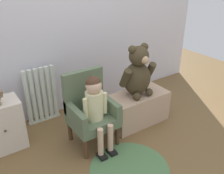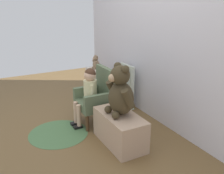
{
  "view_description": "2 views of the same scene",
  "coord_description": "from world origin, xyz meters",
  "px_view_note": "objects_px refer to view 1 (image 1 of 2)",
  "views": [
    {
      "loc": [
        -1.22,
        -1.41,
        1.65
      ],
      "look_at": [
        0.04,
        0.45,
        0.54
      ],
      "focal_mm": 40.0,
      "sensor_mm": 36.0,
      "label": 1
    },
    {
      "loc": [
        2.54,
        -0.8,
        1.53
      ],
      "look_at": [
        0.13,
        0.49,
        0.59
      ],
      "focal_mm": 40.0,
      "sensor_mm": 36.0,
      "label": 2
    }
  ],
  "objects_px": {
    "radiator": "(41,95)",
    "child_figure": "(96,103)",
    "child_armchair": "(90,110)",
    "large_teddy_bear": "(138,73)",
    "floor_rug": "(129,168)",
    "small_dresser": "(2,125)",
    "low_bench": "(138,108)"
  },
  "relations": [
    {
      "from": "child_armchair",
      "to": "floor_rug",
      "type": "height_order",
      "value": "child_armchair"
    },
    {
      "from": "large_teddy_bear",
      "to": "floor_rug",
      "type": "height_order",
      "value": "large_teddy_bear"
    },
    {
      "from": "radiator",
      "to": "child_armchair",
      "type": "relative_size",
      "value": 0.89
    },
    {
      "from": "small_dresser",
      "to": "child_figure",
      "type": "distance_m",
      "value": 0.94
    },
    {
      "from": "radiator",
      "to": "small_dresser",
      "type": "bearing_deg",
      "value": -152.85
    },
    {
      "from": "radiator",
      "to": "child_armchair",
      "type": "xyz_separation_m",
      "value": [
        0.27,
        -0.63,
        0.03
      ]
    },
    {
      "from": "low_bench",
      "to": "large_teddy_bear",
      "type": "relative_size",
      "value": 1.2
    },
    {
      "from": "radiator",
      "to": "child_armchair",
      "type": "height_order",
      "value": "child_armchair"
    },
    {
      "from": "floor_rug",
      "to": "small_dresser",
      "type": "bearing_deg",
      "value": 131.9
    },
    {
      "from": "child_figure",
      "to": "floor_rug",
      "type": "bearing_deg",
      "value": -80.52
    },
    {
      "from": "radiator",
      "to": "small_dresser",
      "type": "relative_size",
      "value": 1.29
    },
    {
      "from": "small_dresser",
      "to": "child_armchair",
      "type": "xyz_separation_m",
      "value": [
        0.76,
        -0.37,
        0.1
      ]
    },
    {
      "from": "child_armchair",
      "to": "large_teddy_bear",
      "type": "bearing_deg",
      "value": 0.68
    },
    {
      "from": "child_figure",
      "to": "large_teddy_bear",
      "type": "distance_m",
      "value": 0.62
    },
    {
      "from": "child_armchair",
      "to": "low_bench",
      "type": "xyz_separation_m",
      "value": [
        0.61,
        -0.01,
        -0.18
      ]
    },
    {
      "from": "child_armchair",
      "to": "large_teddy_bear",
      "type": "height_order",
      "value": "large_teddy_bear"
    },
    {
      "from": "radiator",
      "to": "large_teddy_bear",
      "type": "distance_m",
      "value": 1.1
    },
    {
      "from": "radiator",
      "to": "large_teddy_bear",
      "type": "xyz_separation_m",
      "value": [
        0.87,
        -0.62,
        0.28
      ]
    },
    {
      "from": "small_dresser",
      "to": "floor_rug",
      "type": "bearing_deg",
      "value": -48.1
    },
    {
      "from": "small_dresser",
      "to": "child_armchair",
      "type": "height_order",
      "value": "child_armchair"
    },
    {
      "from": "radiator",
      "to": "low_bench",
      "type": "bearing_deg",
      "value": -35.45
    },
    {
      "from": "child_armchair",
      "to": "low_bench",
      "type": "relative_size",
      "value": 1.08
    },
    {
      "from": "radiator",
      "to": "low_bench",
      "type": "height_order",
      "value": "radiator"
    },
    {
      "from": "child_armchair",
      "to": "large_teddy_bear",
      "type": "relative_size",
      "value": 1.3
    },
    {
      "from": "child_armchair",
      "to": "floor_rug",
      "type": "relative_size",
      "value": 1.02
    },
    {
      "from": "small_dresser",
      "to": "large_teddy_bear",
      "type": "xyz_separation_m",
      "value": [
        1.36,
        -0.37,
        0.35
      ]
    },
    {
      "from": "radiator",
      "to": "large_teddy_bear",
      "type": "relative_size",
      "value": 1.15
    },
    {
      "from": "small_dresser",
      "to": "large_teddy_bear",
      "type": "distance_m",
      "value": 1.45
    },
    {
      "from": "small_dresser",
      "to": "floor_rug",
      "type": "xyz_separation_m",
      "value": [
        0.84,
        -0.93,
        -0.25
      ]
    },
    {
      "from": "radiator",
      "to": "floor_rug",
      "type": "xyz_separation_m",
      "value": [
        0.35,
        -1.19,
        -0.32
      ]
    },
    {
      "from": "radiator",
      "to": "floor_rug",
      "type": "bearing_deg",
      "value": -73.59
    },
    {
      "from": "radiator",
      "to": "child_figure",
      "type": "distance_m",
      "value": 0.81
    }
  ]
}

